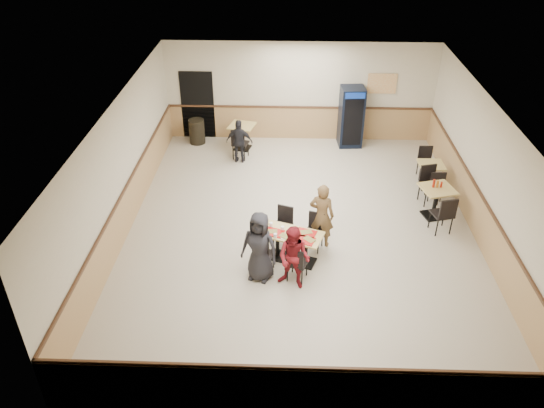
{
  "coord_description": "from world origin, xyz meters",
  "views": [
    {
      "loc": [
        -0.31,
        -10.17,
        7.09
      ],
      "look_at": [
        -0.64,
        -0.5,
        1.0
      ],
      "focal_mm": 35.0,
      "sensor_mm": 36.0,
      "label": 1
    }
  ],
  "objects_px": {
    "main_table": "(292,242)",
    "pepsi_cooler": "(351,117)",
    "lone_diner": "(239,141)",
    "side_table_far": "(430,172)",
    "diner_woman_left": "(259,247)",
    "trash_bin": "(197,131)",
    "diner_woman_right": "(294,258)",
    "back_table": "(242,133)",
    "diner_man_opposite": "(322,215)",
    "side_table_near": "(436,198)"
  },
  "relations": [
    {
      "from": "diner_man_opposite",
      "to": "side_table_near",
      "type": "xyz_separation_m",
      "value": [
        2.78,
        1.22,
        -0.24
      ]
    },
    {
      "from": "diner_woman_right",
      "to": "lone_diner",
      "type": "relative_size",
      "value": 1.09
    },
    {
      "from": "lone_diner",
      "to": "side_table_far",
      "type": "relative_size",
      "value": 1.84
    },
    {
      "from": "pepsi_cooler",
      "to": "lone_diner",
      "type": "bearing_deg",
      "value": -163.36
    },
    {
      "from": "side_table_far",
      "to": "back_table",
      "type": "xyz_separation_m",
      "value": [
        -5.08,
        2.14,
        0.04
      ]
    },
    {
      "from": "back_table",
      "to": "side_table_far",
      "type": "bearing_deg",
      "value": -22.88
    },
    {
      "from": "diner_woman_left",
      "to": "trash_bin",
      "type": "height_order",
      "value": "diner_woman_left"
    },
    {
      "from": "main_table",
      "to": "lone_diner",
      "type": "xyz_separation_m",
      "value": [
        -1.49,
        4.49,
        0.18
      ]
    },
    {
      "from": "diner_woman_right",
      "to": "side_table_far",
      "type": "distance_m",
      "value": 5.38
    },
    {
      "from": "back_table",
      "to": "diner_man_opposite",
      "type": "bearing_deg",
      "value": -65.84
    },
    {
      "from": "diner_woman_left",
      "to": "pepsi_cooler",
      "type": "xyz_separation_m",
      "value": [
        2.38,
        6.33,
        0.13
      ]
    },
    {
      "from": "side_table_far",
      "to": "pepsi_cooler",
      "type": "bearing_deg",
      "value": 126.15
    },
    {
      "from": "side_table_near",
      "to": "diner_woman_left",
      "type": "bearing_deg",
      "value": -149.33
    },
    {
      "from": "diner_man_opposite",
      "to": "back_table",
      "type": "height_order",
      "value": "diner_man_opposite"
    },
    {
      "from": "side_table_far",
      "to": "pepsi_cooler",
      "type": "relative_size",
      "value": 0.38
    },
    {
      "from": "side_table_near",
      "to": "pepsi_cooler",
      "type": "bearing_deg",
      "value": 113.25
    },
    {
      "from": "lone_diner",
      "to": "side_table_far",
      "type": "height_order",
      "value": "lone_diner"
    },
    {
      "from": "diner_woman_right",
      "to": "lone_diner",
      "type": "bearing_deg",
      "value": 128.2
    },
    {
      "from": "lone_diner",
      "to": "side_table_near",
      "type": "relative_size",
      "value": 1.43
    },
    {
      "from": "diner_woman_right",
      "to": "diner_man_opposite",
      "type": "distance_m",
      "value": 1.55
    },
    {
      "from": "diner_man_opposite",
      "to": "lone_diner",
      "type": "xyz_separation_m",
      "value": [
        -2.13,
        3.89,
        -0.12
      ]
    },
    {
      "from": "main_table",
      "to": "back_table",
      "type": "height_order",
      "value": "back_table"
    },
    {
      "from": "lone_diner",
      "to": "back_table",
      "type": "height_order",
      "value": "lone_diner"
    },
    {
      "from": "main_table",
      "to": "trash_bin",
      "type": "bearing_deg",
      "value": 136.39
    },
    {
      "from": "back_table",
      "to": "diner_woman_right",
      "type": "bearing_deg",
      "value": -76.08
    },
    {
      "from": "diner_woman_left",
      "to": "lone_diner",
      "type": "height_order",
      "value": "diner_woman_left"
    },
    {
      "from": "diner_man_opposite",
      "to": "back_table",
      "type": "xyz_separation_m",
      "value": [
        -2.13,
        4.75,
        -0.26
      ]
    },
    {
      "from": "main_table",
      "to": "pepsi_cooler",
      "type": "relative_size",
      "value": 0.79
    },
    {
      "from": "side_table_near",
      "to": "pepsi_cooler",
      "type": "relative_size",
      "value": 0.5
    },
    {
      "from": "trash_bin",
      "to": "diner_woman_right",
      "type": "bearing_deg",
      "value": -65.72
    },
    {
      "from": "main_table",
      "to": "side_table_near",
      "type": "relative_size",
      "value": 1.59
    },
    {
      "from": "diner_woman_right",
      "to": "back_table",
      "type": "height_order",
      "value": "diner_woman_right"
    },
    {
      "from": "main_table",
      "to": "diner_woman_right",
      "type": "xyz_separation_m",
      "value": [
        0.04,
        -0.84,
        0.24
      ]
    },
    {
      "from": "diner_man_opposite",
      "to": "pepsi_cooler",
      "type": "height_order",
      "value": "pepsi_cooler"
    },
    {
      "from": "diner_woman_left",
      "to": "trash_bin",
      "type": "bearing_deg",
      "value": 128.1
    },
    {
      "from": "diner_man_opposite",
      "to": "side_table_far",
      "type": "distance_m",
      "value": 3.95
    },
    {
      "from": "main_table",
      "to": "side_table_far",
      "type": "bearing_deg",
      "value": 61.07
    },
    {
      "from": "main_table",
      "to": "back_table",
      "type": "distance_m",
      "value": 5.55
    },
    {
      "from": "diner_woman_left",
      "to": "back_table",
      "type": "xyz_separation_m",
      "value": [
        -0.84,
        5.94,
        -0.27
      ]
    },
    {
      "from": "diner_man_opposite",
      "to": "trash_bin",
      "type": "height_order",
      "value": "diner_man_opposite"
    },
    {
      "from": "side_table_near",
      "to": "side_table_far",
      "type": "height_order",
      "value": "side_table_near"
    },
    {
      "from": "lone_diner",
      "to": "back_table",
      "type": "bearing_deg",
      "value": -84.09
    },
    {
      "from": "diner_woman_left",
      "to": "diner_man_opposite",
      "type": "xyz_separation_m",
      "value": [
        1.29,
        1.19,
        -0.01
      ]
    },
    {
      "from": "main_table",
      "to": "diner_woman_right",
      "type": "distance_m",
      "value": 0.87
    },
    {
      "from": "diner_woman_right",
      "to": "back_table",
      "type": "relative_size",
      "value": 1.61
    },
    {
      "from": "diner_woman_left",
      "to": "diner_man_opposite",
      "type": "relative_size",
      "value": 1.01
    },
    {
      "from": "lone_diner",
      "to": "diner_man_opposite",
      "type": "bearing_deg",
      "value": 124.6
    },
    {
      "from": "lone_diner",
      "to": "side_table_near",
      "type": "xyz_separation_m",
      "value": [
        4.91,
        -2.67,
        -0.12
      ]
    },
    {
      "from": "lone_diner",
      "to": "side_table_near",
      "type": "height_order",
      "value": "lone_diner"
    },
    {
      "from": "diner_man_opposite",
      "to": "side_table_near",
      "type": "height_order",
      "value": "diner_man_opposite"
    }
  ]
}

